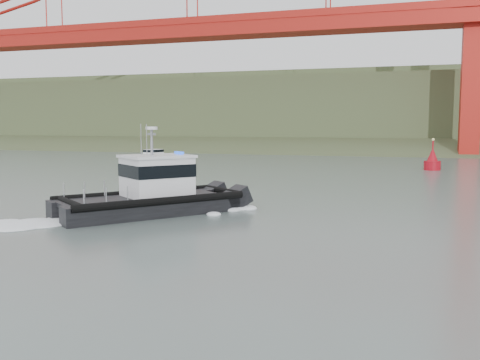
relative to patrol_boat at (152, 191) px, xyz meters
name	(u,v)px	position (x,y,z in m)	size (l,w,h in m)	color
ground	(161,258)	(5.25, -9.52, -1.32)	(400.00, 400.00, 0.00)	#4D5C56
headlands	(375,117)	(5.25, 115.98, 5.72)	(500.00, 105.36, 27.12)	#3D502D
patrol_boat	(152,191)	(0.00, 0.00, 0.00)	(9.84, 10.99, 5.28)	black
motorboat	(152,159)	(-17.80, 34.68, -0.54)	(3.75, 5.99, 3.13)	white
nav_buoy	(432,161)	(16.82, 37.11, -0.30)	(1.86, 1.86, 3.88)	#A50B17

